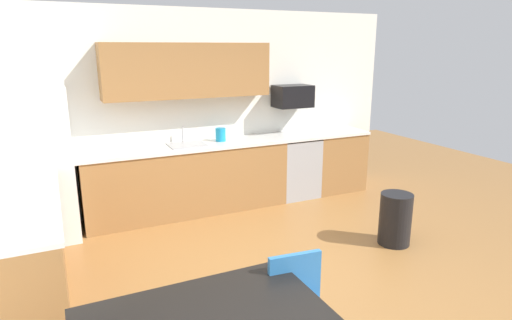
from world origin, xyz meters
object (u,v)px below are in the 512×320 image
Objects in this scene: refrigerator at (37,166)px; microwave at (293,96)px; trash_bin at (395,219)px; oven_range at (295,166)px; chair_near_table at (301,308)px; kettle at (221,135)px.

refrigerator reaches higher than microwave.
trash_bin is at bearing -84.92° from microwave.
trash_bin is (3.62, -1.88, -0.58)m from refrigerator.
oven_range is (3.44, 0.08, -0.43)m from refrigerator.
oven_range reaches higher than chair_near_table.
refrigerator is 2.95× the size of trash_bin.
chair_near_table is at bearing -63.55° from refrigerator.
chair_near_table is at bearing -147.48° from trash_bin.
microwave reaches higher than oven_range.
microwave is at bearing 3.00° from refrigerator.
kettle reaches higher than chair_near_table.
chair_near_table is 1.42× the size of trash_bin.
chair_near_table is (-1.86, -3.36, -0.99)m from microwave.
trash_bin is at bearing -27.43° from refrigerator.
trash_bin is 2.52m from kettle.
trash_bin is at bearing -84.66° from oven_range.
refrigerator reaches higher than chair_near_table.
trash_bin is 3.00× the size of kettle.
kettle is (-1.16, 0.05, 0.56)m from oven_range.
refrigerator is 8.85× the size of kettle.
chair_near_table is at bearing -119.66° from oven_range.
microwave is 0.90× the size of trash_bin.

